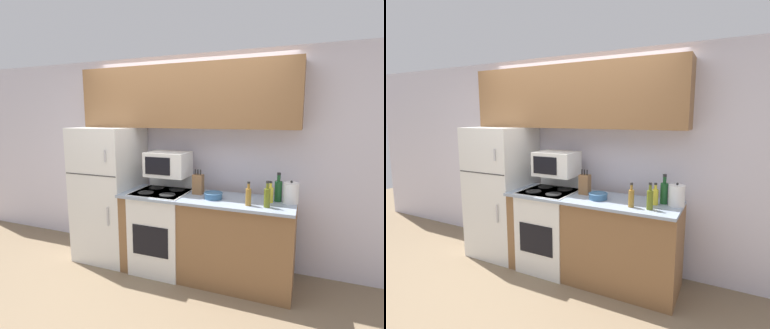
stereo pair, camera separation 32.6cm
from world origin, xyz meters
TOP-DOWN VIEW (x-y plane):
  - ground_plane at (0.00, 0.00)m, footprint 12.00×12.00m
  - wall_back at (0.00, 0.75)m, footprint 8.00×0.05m
  - lower_cabinets at (0.37, 0.29)m, footprint 1.91×0.63m
  - refrigerator at (-0.96, 0.36)m, footprint 0.73×0.74m
  - upper_cabinets at (0.00, 0.55)m, footprint 2.64×0.33m
  - stove at (-0.17, 0.28)m, footprint 0.61×0.61m
  - microwave at (-0.13, 0.39)m, footprint 0.49×0.36m
  - knife_block at (0.25, 0.36)m, footprint 0.11×0.10m
  - bowl at (0.47, 0.23)m, footprint 0.20×0.20m
  - bottle_vinegar at (0.87, 0.12)m, footprint 0.06×0.06m
  - bottle_wine_green at (1.13, 0.39)m, footprint 0.08×0.08m
  - bottle_olive_oil at (1.05, 0.12)m, footprint 0.06×0.06m
  - bottle_cooking_spray at (1.06, 0.31)m, footprint 0.06×0.06m
  - kettle at (1.25, 0.36)m, footprint 0.15×0.15m

SIDE VIEW (x-z plane):
  - ground_plane at x=0.00m, z-range 0.00..0.00m
  - lower_cabinets at x=0.37m, z-range 0.00..0.94m
  - stove at x=-0.17m, z-range -0.06..1.05m
  - refrigerator at x=-0.96m, z-range 0.00..1.67m
  - bowl at x=0.47m, z-range 0.94..1.01m
  - bottle_cooking_spray at x=1.06m, z-range 0.92..1.14m
  - bottle_vinegar at x=0.87m, z-range 0.91..1.15m
  - bottle_olive_oil at x=1.05m, z-range 0.91..1.17m
  - kettle at x=1.25m, z-range 0.93..1.16m
  - knife_block at x=0.25m, z-range 0.91..1.19m
  - bottle_wine_green at x=1.13m, z-range 0.91..1.21m
  - microwave at x=-0.13m, z-range 1.11..1.40m
  - wall_back at x=0.00m, z-range 0.00..2.55m
  - upper_cabinets at x=0.00m, z-range 1.67..2.39m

